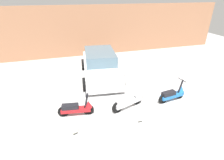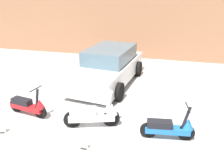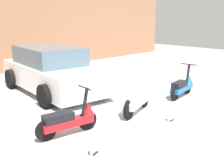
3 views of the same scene
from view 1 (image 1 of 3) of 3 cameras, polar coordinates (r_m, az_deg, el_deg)
ground_plane at (r=6.60m, az=11.59°, el=-13.63°), size 28.00×28.00×0.00m
wall_back at (r=13.07m, az=-4.65°, el=15.77°), size 19.60×0.12×3.48m
scooter_front_left at (r=6.76m, az=-11.23°, el=-8.90°), size 1.35×0.51×0.94m
scooter_front_right at (r=7.06m, az=5.68°, el=-6.33°), size 1.47×0.74×1.06m
scooter_front_center at (r=7.92m, az=19.34°, el=-4.27°), size 1.34×0.50×0.94m
car_rear_left at (r=9.49m, az=-3.80°, el=4.81°), size 2.37×4.34×1.41m
placard_near_left_scooter at (r=6.14m, az=-12.01°, el=-15.87°), size 0.20×0.16×0.26m
placard_near_right_scooter at (r=6.55m, az=9.09°, el=-12.40°), size 0.20×0.13×0.26m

